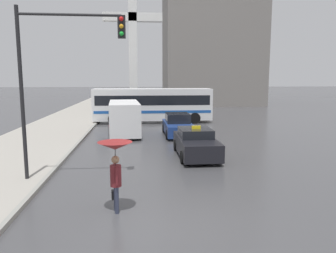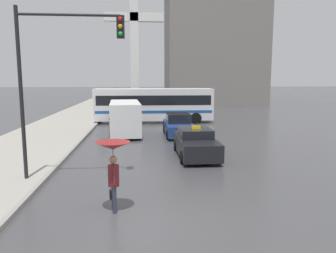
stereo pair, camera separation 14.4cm
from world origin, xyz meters
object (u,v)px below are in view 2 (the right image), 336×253
sedan_red (178,126)px  ambulance_van (125,116)px  taxi (196,143)px  pedestrian_with_umbrella (113,157)px  city_bus (154,104)px  monument_cross (134,38)px  traffic_light (60,63)px

sedan_red → ambulance_van: bearing=-11.5°
taxi → pedestrian_with_umbrella: bearing=62.0°
sedan_red → city_bus: size_ratio=0.43×
taxi → monument_cross: monument_cross is taller
ambulance_van → pedestrian_with_umbrella: (0.27, -13.72, 0.39)m
sedan_red → monument_cross: (-3.15, 14.59, 7.57)m
taxi → city_bus: bearing=-83.3°
sedan_red → pedestrian_with_umbrella: 13.45m
taxi → ambulance_van: (-3.85, 6.97, 0.61)m
monument_cross → sedan_red: bearing=-77.8°
taxi → sedan_red: taxi is taller
city_bus → pedestrian_with_umbrella: size_ratio=4.96×
taxi → ambulance_van: size_ratio=0.78×
taxi → sedan_red: bearing=-88.6°
ambulance_van → city_bus: city_bus is taller
ambulance_van → city_bus: 6.71m
traffic_light → monument_cross: size_ratio=0.45×
city_bus → monument_cross: 10.16m
taxi → traffic_light: bearing=32.4°
traffic_light → monument_cross: monument_cross is taller
city_bus → pedestrian_with_umbrella: bearing=-5.3°
taxi → ambulance_van: 7.99m
sedan_red → ambulance_van: size_ratio=0.79×
traffic_light → sedan_red: bearing=60.5°
city_bus → traffic_light: bearing=-13.3°
taxi → city_bus: size_ratio=0.42×
taxi → sedan_red: (-0.15, 6.22, 0.02)m
ambulance_van → traffic_light: size_ratio=0.88×
taxi → pedestrian_with_umbrella: size_ratio=2.10×
taxi → traffic_light: (-5.71, -3.62, 3.82)m
ambulance_van → city_bus: (2.29, 6.29, 0.41)m
taxi → pedestrian_with_umbrella: (-3.59, -6.75, 1.00)m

